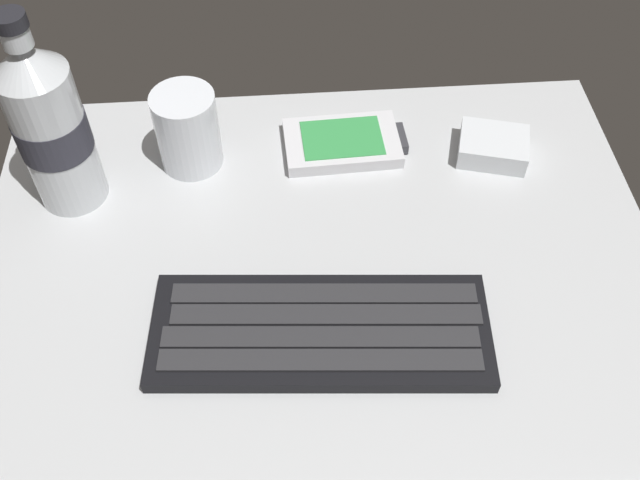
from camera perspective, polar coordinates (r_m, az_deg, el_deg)
The scene contains 6 objects.
ground_plane at distance 68.81cm, azimuth 0.01°, elevation -2.23°, with size 64.00×48.00×2.80cm.
keyboard at distance 62.83cm, azimuth 0.03°, elevation -7.10°, with size 29.74×13.12×1.70cm.
handheld_device at distance 77.73cm, azimuth 1.84°, elevation 7.60°, with size 13.03×8.10×1.50cm.
juice_cup at distance 75.34cm, azimuth -10.28°, elevation 8.26°, with size 6.40×6.40×8.50cm.
water_bottle at distance 71.64cm, azimuth -20.34°, elevation 8.34°, with size 6.73×6.73×20.80cm.
charger_block at distance 78.69cm, azimuth 13.37°, elevation 7.12°, with size 7.00×5.60×2.40cm, color silver.
Camera 1 is at (-3.07, -41.18, 54.23)cm, focal length 40.94 mm.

